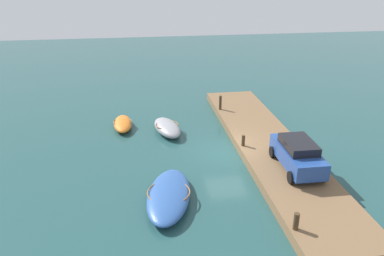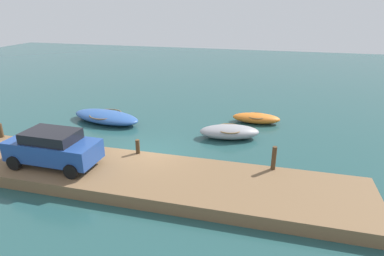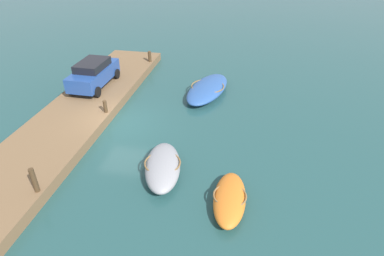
{
  "view_description": "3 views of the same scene",
  "coord_description": "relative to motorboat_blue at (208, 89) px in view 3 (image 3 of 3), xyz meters",
  "views": [
    {
      "loc": [
        -20.37,
        5.29,
        10.69
      ],
      "look_at": [
        1.35,
        2.0,
        1.23
      ],
      "focal_mm": 35.54,
      "sensor_mm": 36.0,
      "label": 1
    },
    {
      "loc": [
        5.99,
        -14.17,
        7.42
      ],
      "look_at": [
        1.46,
        3.09,
        0.52
      ],
      "focal_mm": 30.47,
      "sensor_mm": 36.0,
      "label": 2
    },
    {
      "loc": [
        14.37,
        6.81,
        9.31
      ],
      "look_at": [
        1.45,
        4.25,
        1.14
      ],
      "focal_mm": 30.68,
      "sensor_mm": 36.0,
      "label": 3
    }
  ],
  "objects": [
    {
      "name": "mooring_post_mid_west",
      "position": [
        4.46,
        -4.97,
        0.53
      ],
      "size": [
        0.2,
        0.2,
        0.7
      ],
      "primitive_type": "cylinder",
      "color": "#47331E",
      "rests_on": "dock_platform"
    },
    {
      "name": "motorboat_blue",
      "position": [
        0.0,
        0.0,
        0.0
      ],
      "size": [
        5.26,
        3.0,
        0.71
      ],
      "rotation": [
        0.0,
        0.0,
        -0.2
      ],
      "color": "#2D569E",
      "rests_on": "ground_plane"
    },
    {
      "name": "mooring_post_west",
      "position": [
        -3.58,
        -4.97,
        0.56
      ],
      "size": [
        0.24,
        0.24,
        0.77
      ],
      "primitive_type": "cylinder",
      "color": "#47331E",
      "rests_on": "dock_platform"
    },
    {
      "name": "rowboat_orange",
      "position": [
        9.63,
        2.37,
        -0.04
      ],
      "size": [
        3.1,
        1.35,
        0.63
      ],
      "rotation": [
        0.0,
        0.0,
        0.03
      ],
      "color": "orange",
      "rests_on": "ground_plane"
    },
    {
      "name": "rowboat_grey",
      "position": [
        8.31,
        -0.67,
        0.04
      ],
      "size": [
        3.69,
        2.25,
        0.77
      ],
      "rotation": [
        0.0,
        0.0,
        0.22
      ],
      "color": "#939399",
      "rests_on": "ground_plane"
    },
    {
      "name": "dock_platform",
      "position": [
        4.68,
        -6.67,
        -0.09
      ],
      "size": [
        20.51,
        3.89,
        0.54
      ],
      "primitive_type": "cube",
      "color": "brown",
      "rests_on": "ground_plane"
    },
    {
      "name": "parked_car",
      "position": [
        1.34,
        -7.06,
        1.04
      ],
      "size": [
        4.13,
        1.99,
        1.64
      ],
      "rotation": [
        0.0,
        0.0,
        -0.02
      ],
      "color": "#234793",
      "rests_on": "dock_platform"
    },
    {
      "name": "ground_plane",
      "position": [
        4.68,
        -4.06,
        -0.36
      ],
      "size": [
        84.0,
        84.0,
        0.0
      ],
      "primitive_type": "plane",
      "color": "#234C4C"
    },
    {
      "name": "mooring_post_mid_east",
      "position": [
        10.89,
        -4.97,
        0.72
      ],
      "size": [
        0.2,
        0.2,
        1.08
      ],
      "primitive_type": "cylinder",
      "color": "#47331E",
      "rests_on": "dock_platform"
    }
  ]
}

